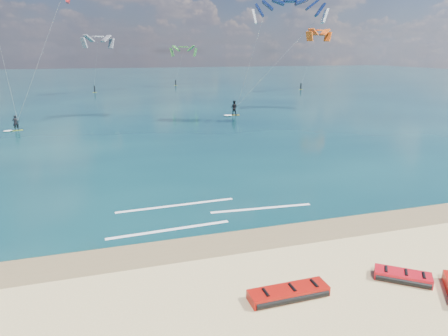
{
  "coord_description": "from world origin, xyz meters",
  "views": [
    {
      "loc": [
        -2.83,
        -12.92,
        8.47
      ],
      "look_at": [
        3.45,
        8.0,
        2.05
      ],
      "focal_mm": 32.0,
      "sensor_mm": 36.0,
      "label": 1
    }
  ],
  "objects_px": {
    "packed_kite_left": "(288,297)",
    "kitesurfer_far": "(262,54)",
    "kitesurfer_main": "(19,47)",
    "packed_kite_mid": "(402,280)"
  },
  "relations": [
    {
      "from": "packed_kite_mid",
      "to": "kitesurfer_far",
      "type": "height_order",
      "value": "kitesurfer_far"
    },
    {
      "from": "packed_kite_left",
      "to": "packed_kite_mid",
      "type": "relative_size",
      "value": 1.4
    },
    {
      "from": "packed_kite_mid",
      "to": "kitesurfer_far",
      "type": "xyz_separation_m",
      "value": [
        8.99,
        37.39,
        8.16
      ]
    },
    {
      "from": "packed_kite_left",
      "to": "kitesurfer_far",
      "type": "distance_m",
      "value": 40.41
    },
    {
      "from": "kitesurfer_main",
      "to": "packed_kite_left",
      "type": "bearing_deg",
      "value": -84.02
    },
    {
      "from": "kitesurfer_main",
      "to": "kitesurfer_far",
      "type": "bearing_deg",
      "value": -10.1
    },
    {
      "from": "packed_kite_mid",
      "to": "kitesurfer_main",
      "type": "distance_m",
      "value": 40.36
    },
    {
      "from": "packed_kite_left",
      "to": "packed_kite_mid",
      "type": "bearing_deg",
      "value": -3.8
    },
    {
      "from": "kitesurfer_far",
      "to": "packed_kite_left",
      "type": "bearing_deg",
      "value": -102.27
    },
    {
      "from": "packed_kite_left",
      "to": "kitesurfer_main",
      "type": "bearing_deg",
      "value": 110.42
    }
  ]
}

